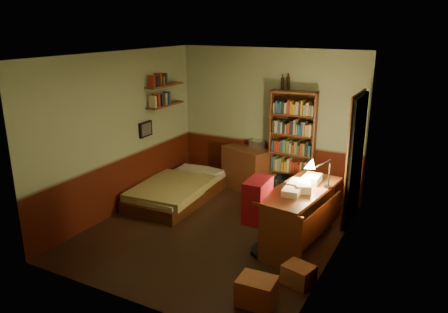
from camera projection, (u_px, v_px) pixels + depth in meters
The scene contains 24 objects.
floor at pixel (216, 230), 6.63m from camera, with size 3.50×4.00×0.02m, color black.
ceiling at pixel (215, 54), 5.86m from camera, with size 3.50×4.00×0.02m, color silver.
wall_back at pixel (269, 121), 7.94m from camera, with size 3.50×0.02×2.60m, color #90A082.
wall_left at pixel (120, 134), 7.03m from camera, with size 0.02×4.00×2.60m, color #90A082.
wall_right at pixel (339, 166), 5.46m from camera, with size 0.02×4.00×2.60m, color #90A082.
wall_front at pixel (123, 195), 4.55m from camera, with size 3.50×0.02×2.60m, color #90A082.
doorway at pixel (356, 160), 6.66m from camera, with size 0.06×0.90×2.00m, color black.
door_trim at pixel (353, 160), 6.68m from camera, with size 0.02×0.98×2.08m, color #3A1C0C.
bed at pixel (177, 184), 7.70m from camera, with size 1.03×1.92×0.57m, color olive.
dresser at pixel (246, 169), 8.15m from camera, with size 0.90×0.45×0.80m, color #582C18.
mini_stereo at pixel (257, 144), 8.05m from camera, with size 0.25×0.19×0.14m, color #B2B2B7.
bookshelf at pixel (292, 145), 7.68m from camera, with size 0.81×0.25×1.90m, color #582C18.
bottle_left at pixel (282, 83), 7.58m from camera, with size 0.05×0.05×0.20m, color black.
bottle_right at pixel (288, 83), 7.53m from camera, with size 0.06×0.06×0.22m, color black.
desk at pixel (299, 216), 6.12m from camera, with size 0.64×1.54×0.83m, color #582C18.
paper_stack at pixel (303, 187), 5.91m from camera, with size 0.20×0.27×0.11m, color silver.
desk_lamp at pixel (330, 168), 5.97m from camera, with size 0.17×0.17×0.56m, color black.
office_chair at pixel (271, 216), 5.80m from camera, with size 0.55×0.49×1.10m, color #275637.
red_jacket at pixel (265, 155), 5.60m from camera, with size 0.27×0.49×0.58m, color maroon.
wall_shelf_lower at pixel (165, 105), 7.82m from camera, with size 0.20×0.90×0.03m, color #582C18.
wall_shelf_upper at pixel (165, 85), 7.71m from camera, with size 0.20×0.90×0.03m, color #582C18.
framed_picture at pixel (146, 129), 7.54m from camera, with size 0.04×0.32×0.26m, color black.
cardboard_box_a at pixel (257, 291), 4.86m from camera, with size 0.42×0.33×0.31m, color #955C3C.
cardboard_box_b at pixel (298, 275), 5.24m from camera, with size 0.34×0.28×0.24m, color #955C3C.
Camera 1 is at (2.91, -5.25, 3.03)m, focal length 35.00 mm.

